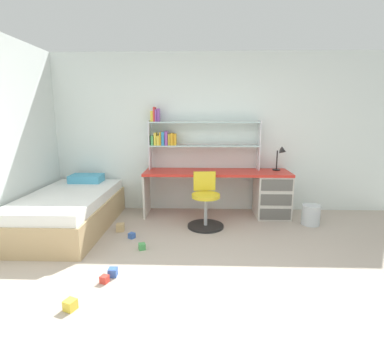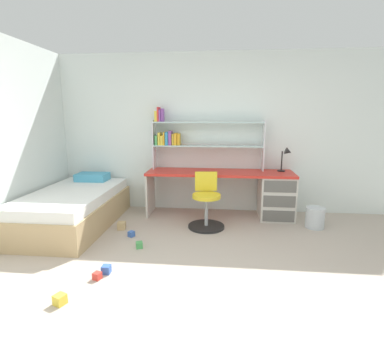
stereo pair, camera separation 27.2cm
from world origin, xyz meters
name	(u,v)px [view 1 (the left image)]	position (x,y,z in m)	size (l,w,h in m)	color
ground_plane	(215,299)	(0.00, 0.00, -0.01)	(6.10, 6.13, 0.02)	#B2A393
room_shell	(107,140)	(-1.29, 1.29, 1.28)	(6.10, 6.13, 2.56)	silver
desk	(255,190)	(0.73, 2.25, 0.41)	(2.27, 0.59, 0.72)	red
bookshelf_hutch	(187,136)	(-0.36, 2.43, 1.26)	(1.77, 0.22, 0.99)	silver
desk_lamp	(282,155)	(1.13, 2.33, 0.97)	(0.20, 0.17, 0.38)	black
swivel_chair	(205,206)	(-0.07, 1.74, 0.31)	(0.52, 0.52, 0.78)	black
bed_platform	(69,211)	(-1.99, 1.59, 0.26)	(1.08, 1.93, 0.64)	tan
waste_bin	(311,215)	(1.48, 1.86, 0.15)	(0.26, 0.26, 0.30)	silver
toy_block_yellow_0	(70,305)	(-1.21, -0.20, 0.04)	(0.09, 0.09, 0.09)	gold
toy_block_green_1	(142,246)	(-0.84, 0.94, 0.04)	(0.08, 0.08, 0.08)	#479E51
toy_block_red_2	(105,279)	(-1.05, 0.21, 0.04)	(0.07, 0.07, 0.07)	red
toy_block_natural_3	(120,227)	(-1.25, 1.51, 0.05)	(0.11, 0.11, 0.11)	tan
toy_block_blue_4	(132,236)	(-1.04, 1.27, 0.04)	(0.07, 0.07, 0.07)	#3860B7
toy_block_blue_5	(113,272)	(-1.01, 0.33, 0.04)	(0.08, 0.08, 0.08)	#3860B7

